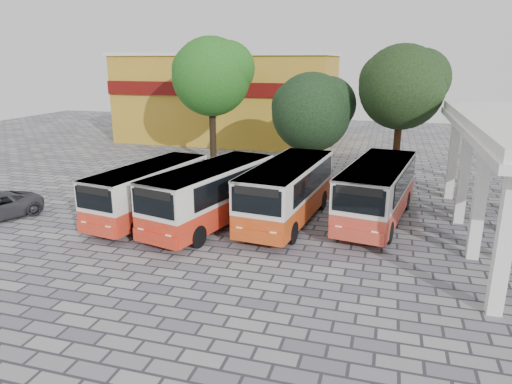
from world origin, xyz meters
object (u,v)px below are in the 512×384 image
(bus_far_left, at_px, (149,189))
(bus_centre_right, at_px, (288,189))
(bus_far_right, at_px, (377,189))
(bus_centre_left, at_px, (211,192))

(bus_far_left, bearing_deg, bus_centre_right, 21.05)
(bus_far_left, relative_size, bus_far_right, 0.92)
(bus_far_right, bearing_deg, bus_centre_left, -150.90)
(bus_centre_left, bearing_deg, bus_far_left, -167.93)
(bus_far_left, bearing_deg, bus_centre_left, 7.55)
(bus_centre_left, distance_m, bus_centre_right, 3.67)
(bus_centre_left, bearing_deg, bus_far_right, 33.49)
(bus_centre_left, height_order, bus_far_right, bus_far_right)
(bus_far_right, bearing_deg, bus_centre_right, -154.45)
(bus_far_left, distance_m, bus_centre_left, 3.30)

